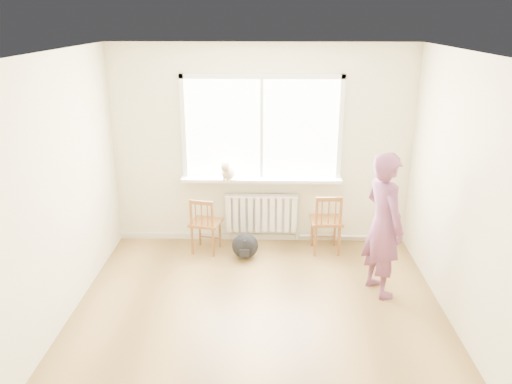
# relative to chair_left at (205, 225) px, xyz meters

# --- Properties ---
(floor) EXTENTS (4.50, 4.50, 0.00)m
(floor) POSITION_rel_chair_left_xyz_m (0.74, -1.82, -0.39)
(floor) COLOR olive
(floor) RESTS_ON ground
(ceiling) EXTENTS (4.50, 4.50, 0.00)m
(ceiling) POSITION_rel_chair_left_xyz_m (0.74, -1.82, 2.31)
(ceiling) COLOR white
(ceiling) RESTS_ON back_wall
(back_wall) EXTENTS (4.00, 0.01, 2.70)m
(back_wall) POSITION_rel_chair_left_xyz_m (0.74, 0.43, 0.96)
(back_wall) COLOR beige
(back_wall) RESTS_ON ground
(window) EXTENTS (2.12, 0.05, 1.42)m
(window) POSITION_rel_chair_left_xyz_m (0.74, 0.41, 1.27)
(window) COLOR white
(window) RESTS_ON back_wall
(windowsill) EXTENTS (2.15, 0.22, 0.04)m
(windowsill) POSITION_rel_chair_left_xyz_m (0.74, 0.32, 0.54)
(windowsill) COLOR white
(windowsill) RESTS_ON back_wall
(radiator) EXTENTS (1.00, 0.12, 0.55)m
(radiator) POSITION_rel_chair_left_xyz_m (0.74, 0.34, 0.05)
(radiator) COLOR white
(radiator) RESTS_ON back_wall
(heating_pipe) EXTENTS (1.40, 0.04, 0.04)m
(heating_pipe) POSITION_rel_chair_left_xyz_m (1.99, 0.37, -0.31)
(heating_pipe) COLOR silver
(heating_pipe) RESTS_ON back_wall
(baseboard) EXTENTS (4.00, 0.03, 0.08)m
(baseboard) POSITION_rel_chair_left_xyz_m (0.74, 0.42, -0.35)
(baseboard) COLOR beige
(baseboard) RESTS_ON ground
(chair_left) EXTENTS (0.45, 0.44, 0.77)m
(chair_left) POSITION_rel_chair_left_xyz_m (0.00, 0.00, 0.00)
(chair_left) COLOR brown
(chair_left) RESTS_ON floor
(chair_right) EXTENTS (0.43, 0.41, 0.83)m
(chair_right) POSITION_rel_chair_left_xyz_m (1.61, 0.03, 0.03)
(chair_right) COLOR brown
(chair_right) RESTS_ON floor
(person) EXTENTS (0.59, 0.71, 1.66)m
(person) POSITION_rel_chair_left_xyz_m (2.11, -0.95, 0.44)
(person) COLOR #B13B52
(person) RESTS_ON floor
(cat) EXTENTS (0.24, 0.43, 0.29)m
(cat) POSITION_rel_chair_left_xyz_m (0.30, 0.23, 0.68)
(cat) COLOR beige
(cat) RESTS_ON windowsill
(backpack) EXTENTS (0.35, 0.27, 0.35)m
(backpack) POSITION_rel_chair_left_xyz_m (0.54, -0.16, -0.22)
(backpack) COLOR black
(backpack) RESTS_ON floor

